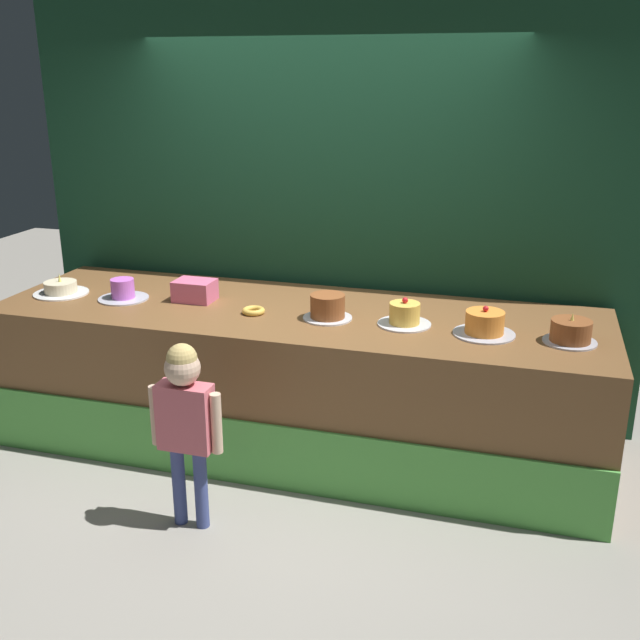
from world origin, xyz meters
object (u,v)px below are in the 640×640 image
cake_left (123,291)px  cake_center_right (405,315)px  cake_far_left (61,289)px  cake_center_left (328,307)px  cake_right (485,324)px  pink_box (195,290)px  child_figure (185,411)px  donut (254,311)px  cake_far_right (571,332)px

cake_left → cake_center_right: cake_center_right is taller
cake_far_left → cake_center_left: 1.82m
cake_left → cake_right: size_ratio=0.93×
cake_left → cake_center_right: 1.82m
pink_box → cake_center_right: size_ratio=0.80×
cake_far_left → pink_box: bearing=7.1°
child_figure → cake_right: size_ratio=2.97×
pink_box → cake_center_right: (1.36, -0.10, -0.01)m
cake_left → donut: bearing=-2.7°
cake_center_right → donut: bearing=-176.8°
pink_box → cake_far_right: size_ratio=0.87×
donut → child_figure: bearing=-91.8°
cake_center_left → cake_center_right: cake_center_right is taller
cake_far_left → cake_right: bearing=-0.5°
cake_center_right → cake_center_left: bearing=-177.7°
cake_center_right → cake_right: 0.46m
child_figure → cake_far_right: cake_far_right is taller
cake_far_right → child_figure: bearing=-153.8°
donut → cake_far_left: cake_far_left is taller
child_figure → cake_right: (1.39, 0.91, 0.30)m
cake_center_left → cake_right: (0.91, -0.02, -0.01)m
cake_right → cake_left: bearing=179.2°
cake_right → cake_far_right: bearing=0.0°
child_figure → cake_center_right: cake_center_right is taller
cake_left → cake_center_left: bearing=-0.4°
cake_center_left → donut: bearing=-175.8°
cake_left → child_figure: bearing=-46.9°
cake_center_right → cake_far_right: size_ratio=1.08×
cake_center_right → cake_far_right: 0.91m
cake_center_right → cake_far_right: cake_far_right is taller
cake_center_right → cake_right: bearing=-5.1°
donut → cake_right: cake_right is taller
pink_box → cake_right: cake_right is taller
cake_right → cake_far_left: bearing=179.5°
cake_left → cake_center_right: (1.82, 0.01, 0.00)m
cake_far_left → cake_left: 0.45m
cake_left → cake_far_right: bearing=-0.7°
child_figure → pink_box: 1.17m
cake_far_left → cake_left: (0.45, 0.01, 0.02)m
pink_box → cake_right: bearing=-4.3°
cake_center_left → cake_right: size_ratio=0.85×
cake_far_right → cake_left: bearing=179.3°
cake_center_left → cake_left: bearing=179.6°
pink_box → cake_far_right: cake_far_right is taller
cake_left → cake_right: cake_right is taller
pink_box → cake_center_left: (0.91, -0.11, 0.00)m
pink_box → cake_left: size_ratio=0.78×
child_figure → donut: (0.03, 0.90, 0.26)m
donut → cake_center_right: cake_center_right is taller
cake_far_left → cake_center_left: (1.82, -0.00, 0.03)m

